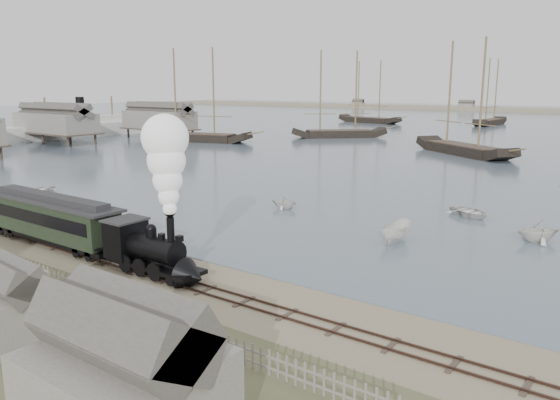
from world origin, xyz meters
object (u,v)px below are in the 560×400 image
Objects in this scene: steamship at (81,117)px; beached_dinghy at (51,226)px; locomotive at (161,208)px; passenger_coach at (53,218)px.

beached_dinghy is at bearing -124.92° from steamship.
beached_dinghy is at bearing 171.60° from locomotive.
passenger_coach is 5.49m from beached_dinghy.
locomotive reaches higher than beached_dinghy.
passenger_coach is 4.23× the size of beached_dinghy.
passenger_coach is at bearing -180.00° from locomotive.
steamship reaches higher than beached_dinghy.
locomotive is at bearing -120.71° from steamship.
beached_dinghy is at bearing 151.39° from passenger_coach.
steamship is at bearing 70.64° from beached_dinghy.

